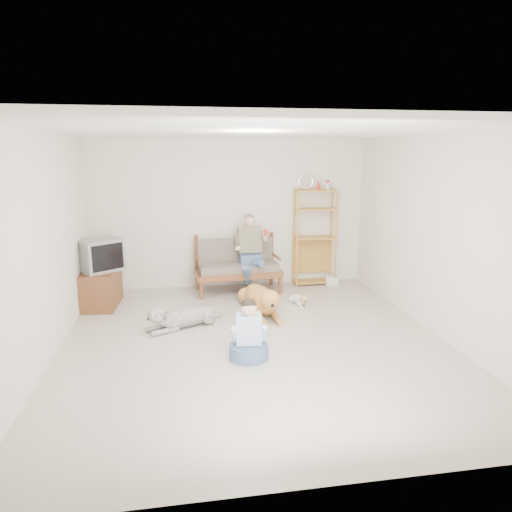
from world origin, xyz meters
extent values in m
plane|color=beige|center=(0.00, 0.00, 0.00)|extent=(5.50, 5.50, 0.00)
plane|color=white|center=(0.00, 0.00, 2.70)|extent=(5.50, 5.50, 0.00)
plane|color=beige|center=(0.00, 2.75, 1.35)|extent=(5.00, 0.00, 5.00)
plane|color=beige|center=(0.00, -2.75, 1.35)|extent=(5.00, 0.00, 5.00)
plane|color=beige|center=(-2.50, 0.00, 1.35)|extent=(0.00, 5.50, 5.50)
plane|color=beige|center=(2.50, 0.00, 1.35)|extent=(0.00, 5.50, 5.50)
cube|color=brown|center=(0.07, 2.28, 0.35)|extent=(1.55, 0.80, 0.10)
cube|color=#706055|center=(0.07, 2.28, 0.47)|extent=(1.42, 0.70, 0.13)
cube|color=#706055|center=(0.07, 2.52, 0.70)|extent=(1.39, 0.22, 0.45)
cylinder|color=brown|center=(0.07, 2.58, 0.90)|extent=(1.40, 0.15, 0.05)
cylinder|color=brown|center=(-0.63, 1.98, 0.15)|extent=(0.07, 0.07, 0.30)
cylinder|color=brown|center=(-0.63, 2.58, 0.47)|extent=(0.07, 0.07, 0.95)
cylinder|color=brown|center=(0.77, 1.98, 0.15)|extent=(0.07, 0.07, 0.30)
cylinder|color=brown|center=(0.77, 2.58, 0.47)|extent=(0.07, 0.07, 0.95)
cube|color=slate|center=(0.29, 2.28, 0.60)|extent=(0.38, 0.36, 0.19)
cube|color=#83795B|center=(0.29, 2.38, 0.93)|extent=(0.40, 0.27, 0.50)
sphere|color=tan|center=(0.29, 2.35, 1.26)|extent=(0.20, 0.20, 0.20)
sphere|color=#5C5751|center=(0.29, 2.37, 1.30)|extent=(0.18, 0.18, 0.18)
cylinder|color=red|center=(0.55, 2.17, 1.09)|extent=(0.07, 0.07, 0.09)
cube|color=#B58139|center=(1.56, 2.55, 1.77)|extent=(0.76, 0.31, 0.03)
torus|color=silver|center=(1.36, 2.55, 1.94)|extent=(0.31, 0.05, 0.31)
cone|color=red|center=(1.61, 2.55, 1.87)|extent=(0.10, 0.10, 0.16)
cylinder|color=#B58139|center=(1.19, 2.41, 0.90)|extent=(0.04, 0.04, 1.79)
cylinder|color=#B58139|center=(1.19, 2.69, 0.90)|extent=(0.04, 0.04, 1.79)
cylinder|color=#B58139|center=(1.92, 2.41, 0.90)|extent=(0.04, 0.04, 1.79)
cylinder|color=#B58139|center=(1.92, 2.69, 0.90)|extent=(0.04, 0.04, 1.79)
cube|color=white|center=(1.90, 2.46, 0.08)|extent=(0.28, 0.23, 0.15)
cube|color=brown|center=(-2.22, 1.86, 0.30)|extent=(0.56, 0.93, 0.60)
cube|color=brown|center=(-2.46, 1.64, 0.30)|extent=(0.05, 0.40, 0.50)
cube|color=brown|center=(-2.46, 2.08, 0.30)|extent=(0.05, 0.40, 0.50)
cube|color=gray|center=(-2.20, 1.84, 0.86)|extent=(0.79, 0.76, 0.51)
cube|color=black|center=(-2.05, 1.64, 0.86)|extent=(0.43, 0.33, 0.41)
cube|color=silver|center=(-1.25, 2.73, 0.30)|extent=(0.12, 0.02, 0.08)
ellipsoid|color=#CC8447|center=(0.28, 1.27, 0.18)|extent=(0.50, 1.18, 0.36)
sphere|color=#CC8447|center=(0.31, 0.92, 0.21)|extent=(0.36, 0.36, 0.36)
sphere|color=#CC8447|center=(0.33, 0.63, 0.36)|extent=(0.29, 0.29, 0.29)
ellipsoid|color=#CC8447|center=(0.34, 0.51, 0.33)|extent=(0.14, 0.21, 0.11)
cylinder|color=#CC8447|center=(0.24, 1.84, 0.07)|extent=(0.24, 0.44, 0.06)
ellipsoid|color=#CC8447|center=(0.23, 0.65, 0.36)|extent=(0.07, 0.09, 0.14)
ellipsoid|color=#CC8447|center=(0.43, 0.67, 0.36)|extent=(0.07, 0.09, 0.14)
ellipsoid|color=silver|center=(-0.85, 0.72, 0.13)|extent=(0.93, 0.66, 0.27)
sphere|color=silver|center=(-1.09, 0.61, 0.15)|extent=(0.27, 0.27, 0.27)
sphere|color=silver|center=(-1.29, 0.51, 0.27)|extent=(0.23, 0.23, 0.23)
ellipsoid|color=silver|center=(-1.39, 0.47, 0.24)|extent=(0.19, 0.16, 0.09)
cylinder|color=silver|center=(-0.45, 0.92, 0.05)|extent=(0.28, 0.28, 0.04)
ellipsoid|color=silver|center=(-1.31, 0.59, 0.27)|extent=(0.09, 0.08, 0.11)
ellipsoid|color=silver|center=(-1.24, 0.45, 0.27)|extent=(0.09, 0.08, 0.11)
ellipsoid|color=white|center=(0.97, 1.44, 0.07)|extent=(0.23, 0.40, 0.15)
sphere|color=white|center=(0.99, 1.33, 0.08)|extent=(0.15, 0.15, 0.15)
sphere|color=tan|center=(1.01, 1.23, 0.15)|extent=(0.13, 0.13, 0.13)
ellipsoid|color=tan|center=(1.02, 1.18, 0.13)|extent=(0.08, 0.10, 0.05)
cylinder|color=white|center=(0.94, 1.62, 0.03)|extent=(0.10, 0.14, 0.02)
cone|color=tan|center=(0.96, 1.24, 0.19)|extent=(0.04, 0.04, 0.05)
cone|color=tan|center=(1.05, 1.26, 0.19)|extent=(0.04, 0.04, 0.05)
torus|color=red|center=(1.01, 1.25, 0.14)|extent=(0.13, 0.13, 0.02)
cylinder|color=slate|center=(-0.14, -0.47, 0.09)|extent=(0.48, 0.48, 0.17)
cube|color=silver|center=(-0.14, -0.45, 0.37)|extent=(0.32, 0.22, 0.37)
sphere|color=tan|center=(-0.14, -0.47, 0.63)|extent=(0.20, 0.20, 0.20)
sphere|color=black|center=(-0.14, -0.46, 0.66)|extent=(0.18, 0.18, 0.18)
camera|label=1|loc=(-0.89, -5.57, 2.43)|focal=32.00mm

